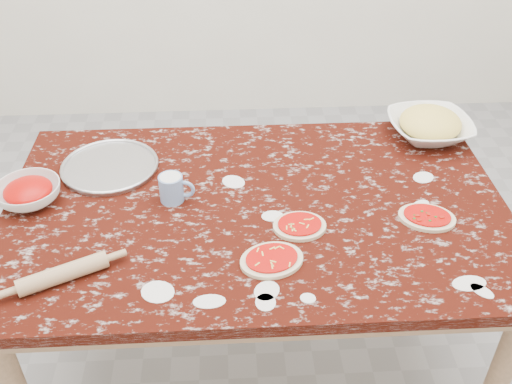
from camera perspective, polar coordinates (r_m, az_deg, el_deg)
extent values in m
plane|color=gray|center=(2.39, 0.00, -15.54)|extent=(4.00, 4.00, 0.00)
cube|color=black|center=(1.87, 0.00, -1.72)|extent=(1.60, 1.00, 0.04)
cube|color=tan|center=(1.91, 0.00, -3.13)|extent=(1.50, 0.90, 0.08)
cylinder|color=tan|center=(2.02, 22.54, -16.77)|extent=(0.07, 0.07, 0.71)
cylinder|color=tan|center=(2.51, -17.21, -2.95)|extent=(0.07, 0.07, 0.71)
cylinder|color=tan|center=(2.56, 15.78, -1.83)|extent=(0.07, 0.07, 0.71)
cylinder|color=#B2B2B7|center=(2.08, -14.10, 2.39)|extent=(0.43, 0.43, 0.01)
imported|color=white|center=(1.99, -21.35, -0.14)|extent=(0.27, 0.27, 0.06)
imported|color=white|center=(2.28, 16.60, 6.05)|extent=(0.32, 0.32, 0.07)
cylinder|color=#7192C7|center=(1.87, -8.29, 0.35)|extent=(0.08, 0.08, 0.09)
torus|color=#7192C7|center=(1.86, -6.94, 0.28)|extent=(0.06, 0.02, 0.06)
cylinder|color=silver|center=(1.85, -8.37, 1.14)|extent=(0.06, 0.06, 0.01)
ellipsoid|color=beige|center=(1.65, 1.54, -6.70)|extent=(0.21, 0.19, 0.01)
ellipsoid|color=red|center=(1.65, 1.55, -6.49)|extent=(0.18, 0.15, 0.00)
ellipsoid|color=beige|center=(1.77, 4.29, -3.37)|extent=(0.17, 0.14, 0.01)
ellipsoid|color=red|center=(1.76, 4.30, -3.16)|extent=(0.14, 0.12, 0.00)
ellipsoid|color=beige|center=(1.87, 16.37, -2.43)|extent=(0.20, 0.17, 0.01)
ellipsoid|color=red|center=(1.87, 16.42, -2.23)|extent=(0.17, 0.14, 0.00)
cylinder|color=tan|center=(1.67, -18.38, -7.59)|extent=(0.24, 0.15, 0.05)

